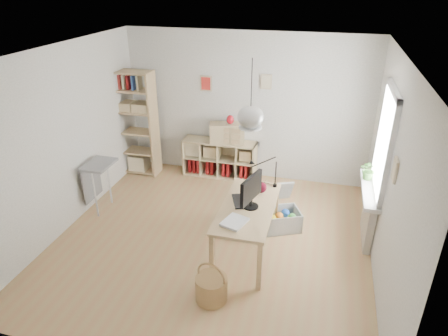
% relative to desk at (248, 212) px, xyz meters
% --- Properties ---
extents(ground, '(4.50, 4.50, 0.00)m').
position_rel_desk_xyz_m(ground, '(-0.55, 0.15, -0.66)').
color(ground, '#A68653').
rests_on(ground, ground).
extents(room_shell, '(4.50, 4.50, 4.50)m').
position_rel_desk_xyz_m(room_shell, '(-0.00, 0.00, 1.34)').
color(room_shell, white).
rests_on(room_shell, ground).
extents(window_unit, '(0.07, 1.16, 1.46)m').
position_rel_desk_xyz_m(window_unit, '(1.68, 0.75, 0.89)').
color(window_unit, white).
rests_on(window_unit, ground).
extents(radiator, '(0.10, 0.80, 0.80)m').
position_rel_desk_xyz_m(radiator, '(1.64, 0.75, -0.26)').
color(radiator, silver).
rests_on(radiator, ground).
extents(windowsill, '(0.22, 1.20, 0.06)m').
position_rel_desk_xyz_m(windowsill, '(1.59, 0.75, 0.17)').
color(windowsill, white).
rests_on(windowsill, radiator).
extents(desk, '(0.70, 1.50, 0.75)m').
position_rel_desk_xyz_m(desk, '(0.00, 0.00, 0.00)').
color(desk, tan).
rests_on(desk, ground).
extents(cube_shelf, '(1.40, 0.38, 0.72)m').
position_rel_desk_xyz_m(cube_shelf, '(-1.02, 2.23, -0.36)').
color(cube_shelf, '#CAB485').
rests_on(cube_shelf, ground).
extents(tall_bookshelf, '(0.80, 0.38, 2.00)m').
position_rel_desk_xyz_m(tall_bookshelf, '(-2.59, 1.95, 0.43)').
color(tall_bookshelf, tan).
rests_on(tall_bookshelf, ground).
extents(side_table, '(0.40, 0.55, 0.85)m').
position_rel_desk_xyz_m(side_table, '(-2.59, 0.50, 0.01)').
color(side_table, gray).
rests_on(side_table, ground).
extents(chair, '(0.44, 0.44, 0.77)m').
position_rel_desk_xyz_m(chair, '(0.09, 0.60, -0.22)').
color(chair, gray).
rests_on(chair, ground).
extents(wicker_basket, '(0.39, 0.39, 0.54)m').
position_rel_desk_xyz_m(wicker_basket, '(-0.22, -1.01, -0.48)').
color(wicker_basket, '#9F7647').
rests_on(wicker_basket, ground).
extents(storage_chest, '(0.82, 0.86, 0.63)m').
position_rel_desk_xyz_m(storage_chest, '(0.35, 0.75, -0.45)').
color(storage_chest, silver).
rests_on(storage_chest, ground).
extents(monitor, '(0.21, 0.52, 0.46)m').
position_rel_desk_xyz_m(monitor, '(0.04, -0.01, 0.35)').
color(monitor, black).
rests_on(monitor, desk).
extents(keyboard, '(0.27, 0.41, 0.02)m').
position_rel_desk_xyz_m(keyboard, '(-0.15, 0.08, 0.10)').
color(keyboard, black).
rests_on(keyboard, desk).
extents(task_lamp, '(0.40, 0.15, 0.43)m').
position_rel_desk_xyz_m(task_lamp, '(0.07, 0.58, 0.38)').
color(task_lamp, black).
rests_on(task_lamp, desk).
extents(yarn_ball, '(0.16, 0.16, 0.16)m').
position_rel_desk_xyz_m(yarn_ball, '(0.10, 0.42, 0.17)').
color(yarn_ball, '#530B19').
rests_on(yarn_ball, desk).
extents(paper_tray, '(0.34, 0.38, 0.03)m').
position_rel_desk_xyz_m(paper_tray, '(-0.08, -0.44, 0.11)').
color(paper_tray, white).
rests_on(paper_tray, desk).
extents(drawer_chest, '(0.68, 0.42, 0.36)m').
position_rel_desk_xyz_m(drawer_chest, '(-0.85, 2.19, 0.24)').
color(drawer_chest, '#CAB485').
rests_on(drawer_chest, cube_shelf).
extents(red_vase, '(0.14, 0.14, 0.16)m').
position_rel_desk_xyz_m(red_vase, '(-0.79, 2.19, 0.51)').
color(red_vase, maroon).
rests_on(red_vase, drawer_chest).
extents(potted_plant, '(0.27, 0.23, 0.29)m').
position_rel_desk_xyz_m(potted_plant, '(1.57, 1.01, 0.35)').
color(potted_plant, '#335E23').
rests_on(potted_plant, windowsill).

